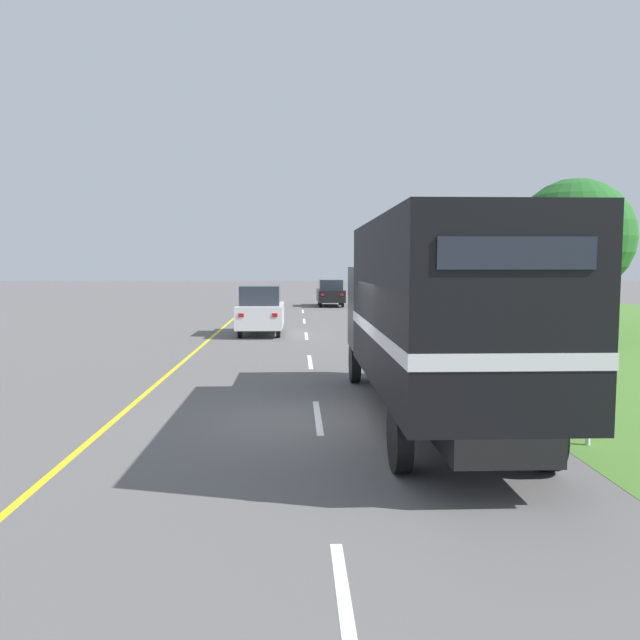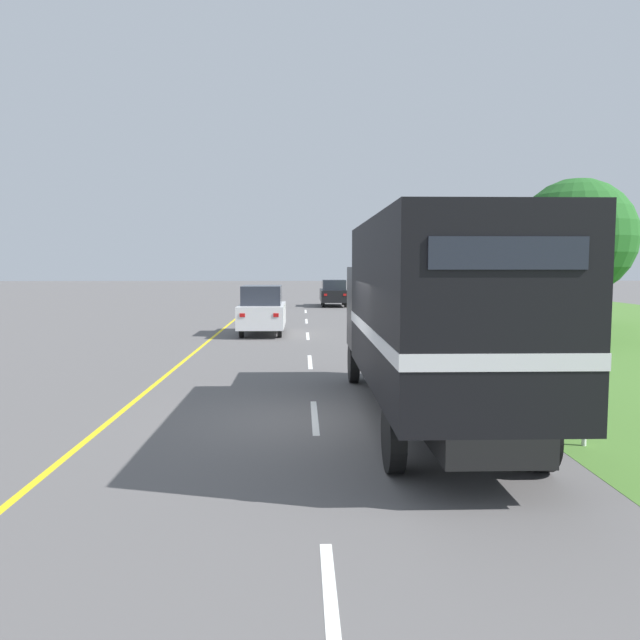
{
  "view_description": "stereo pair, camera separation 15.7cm",
  "coord_description": "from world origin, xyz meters",
  "px_view_note": "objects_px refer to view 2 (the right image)",
  "views": [
    {
      "loc": [
        -0.39,
        -11.09,
        2.81
      ],
      "look_at": [
        0.3,
        7.1,
        1.2
      ],
      "focal_mm": 35.0,
      "sensor_mm": 36.0,
      "label": 1
    },
    {
      "loc": [
        -0.23,
        -11.1,
        2.81
      ],
      "look_at": [
        0.3,
        7.1,
        1.2
      ],
      "focal_mm": 35.0,
      "sensor_mm": 36.0,
      "label": 2
    }
  ],
  "objects_px": {
    "roadside_tree_mid": "(580,253)",
    "delineator_post": "(585,414)",
    "horse_trailer_truck": "(430,312)",
    "highway_sign": "(529,291)",
    "lead_car_white": "(262,310)",
    "roadside_tree_near": "(576,238)",
    "lead_car_black_ahead": "(334,293)"
  },
  "relations": [
    {
      "from": "roadside_tree_mid",
      "to": "delineator_post",
      "type": "bearing_deg",
      "value": -113.85
    },
    {
      "from": "horse_trailer_truck",
      "to": "highway_sign",
      "type": "relative_size",
      "value": 2.82
    },
    {
      "from": "lead_car_white",
      "to": "roadside_tree_near",
      "type": "xyz_separation_m",
      "value": [
        11.78,
        -2.24,
        2.83
      ]
    },
    {
      "from": "roadside_tree_near",
      "to": "roadside_tree_mid",
      "type": "relative_size",
      "value": 1.13
    },
    {
      "from": "lead_car_white",
      "to": "lead_car_black_ahead",
      "type": "xyz_separation_m",
      "value": [
        3.79,
        17.41,
        -0.07
      ]
    },
    {
      "from": "highway_sign",
      "to": "lead_car_white",
      "type": "bearing_deg",
      "value": 140.98
    },
    {
      "from": "lead_car_black_ahead",
      "to": "delineator_post",
      "type": "height_order",
      "value": "lead_car_black_ahead"
    },
    {
      "from": "lead_car_white",
      "to": "roadside_tree_mid",
      "type": "xyz_separation_m",
      "value": [
        14.51,
        3.41,
        2.36
      ]
    },
    {
      "from": "horse_trailer_truck",
      "to": "delineator_post",
      "type": "distance_m",
      "value": 2.98
    },
    {
      "from": "roadside_tree_mid",
      "to": "delineator_post",
      "type": "xyz_separation_m",
      "value": [
        -8.52,
        -19.29,
        -2.85
      ]
    },
    {
      "from": "lead_car_white",
      "to": "lead_car_black_ahead",
      "type": "relative_size",
      "value": 0.93
    },
    {
      "from": "roadside_tree_near",
      "to": "lead_car_black_ahead",
      "type": "bearing_deg",
      "value": 112.14
    },
    {
      "from": "lead_car_black_ahead",
      "to": "highway_sign",
      "type": "xyz_separation_m",
      "value": [
        4.61,
        -24.21,
        1.11
      ]
    },
    {
      "from": "lead_car_black_ahead",
      "to": "horse_trailer_truck",
      "type": "bearing_deg",
      "value": -89.89
    },
    {
      "from": "lead_car_black_ahead",
      "to": "delineator_post",
      "type": "xyz_separation_m",
      "value": [
        2.2,
        -33.29,
        -0.42
      ]
    },
    {
      "from": "lead_car_white",
      "to": "delineator_post",
      "type": "distance_m",
      "value": 16.98
    },
    {
      "from": "horse_trailer_truck",
      "to": "highway_sign",
      "type": "xyz_separation_m",
      "value": [
        4.55,
        7.64,
        0.05
      ]
    },
    {
      "from": "highway_sign",
      "to": "roadside_tree_mid",
      "type": "bearing_deg",
      "value": 59.06
    },
    {
      "from": "horse_trailer_truck",
      "to": "roadside_tree_mid",
      "type": "relative_size",
      "value": 1.64
    },
    {
      "from": "lead_car_white",
      "to": "roadside_tree_mid",
      "type": "distance_m",
      "value": 15.09
    },
    {
      "from": "highway_sign",
      "to": "delineator_post",
      "type": "xyz_separation_m",
      "value": [
        -2.41,
        -9.08,
        -1.53
      ]
    },
    {
      "from": "lead_car_black_ahead",
      "to": "roadside_tree_mid",
      "type": "relative_size",
      "value": 0.79
    },
    {
      "from": "roadside_tree_near",
      "to": "delineator_post",
      "type": "bearing_deg",
      "value": -113.01
    },
    {
      "from": "lead_car_white",
      "to": "highway_sign",
      "type": "bearing_deg",
      "value": -39.02
    },
    {
      "from": "highway_sign",
      "to": "delineator_post",
      "type": "relative_size",
      "value": 3.26
    },
    {
      "from": "lead_car_white",
      "to": "lead_car_black_ahead",
      "type": "distance_m",
      "value": 17.81
    },
    {
      "from": "roadside_tree_mid",
      "to": "roadside_tree_near",
      "type": "bearing_deg",
      "value": -115.81
    },
    {
      "from": "roadside_tree_near",
      "to": "roadside_tree_mid",
      "type": "height_order",
      "value": "roadside_tree_near"
    },
    {
      "from": "horse_trailer_truck",
      "to": "roadside_tree_near",
      "type": "bearing_deg",
      "value": 56.95
    },
    {
      "from": "lead_car_white",
      "to": "lead_car_black_ahead",
      "type": "height_order",
      "value": "lead_car_white"
    },
    {
      "from": "delineator_post",
      "to": "lead_car_white",
      "type": "bearing_deg",
      "value": 110.66
    },
    {
      "from": "horse_trailer_truck",
      "to": "lead_car_white",
      "type": "distance_m",
      "value": 14.97
    }
  ]
}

